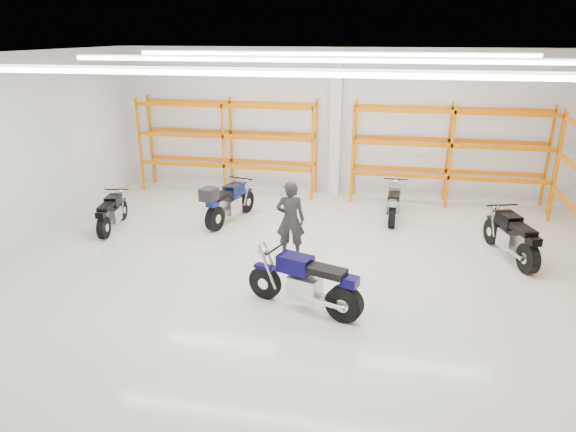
% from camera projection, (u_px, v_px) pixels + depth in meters
% --- Properties ---
extents(ground, '(14.00, 14.00, 0.00)m').
position_uv_depth(ground, '(302.00, 272.00, 11.13)').
color(ground, beige).
rests_on(ground, ground).
extents(room_shell, '(14.02, 12.02, 4.51)m').
position_uv_depth(room_shell, '(304.00, 120.00, 10.04)').
color(room_shell, silver).
rests_on(room_shell, ground).
extents(motorcycle_main, '(2.29, 1.07, 1.16)m').
position_uv_depth(motorcycle_main, '(308.00, 284.00, 9.41)').
color(motorcycle_main, black).
rests_on(motorcycle_main, ground).
extents(motorcycle_back_a, '(0.64, 1.94, 0.96)m').
position_uv_depth(motorcycle_back_a, '(111.00, 214.00, 13.37)').
color(motorcycle_back_a, black).
rests_on(motorcycle_back_a, ground).
extents(motorcycle_back_b, '(0.99, 2.32, 1.21)m').
position_uv_depth(motorcycle_back_b, '(227.00, 203.00, 13.79)').
color(motorcycle_back_b, black).
rests_on(motorcycle_back_b, ground).
extents(motorcycle_back_c, '(0.69, 2.07, 1.02)m').
position_uv_depth(motorcycle_back_c, '(393.00, 203.00, 14.12)').
color(motorcycle_back_c, black).
rests_on(motorcycle_back_c, ground).
extents(motorcycle_back_d, '(0.96, 2.21, 1.12)m').
position_uv_depth(motorcycle_back_d, '(512.00, 238.00, 11.59)').
color(motorcycle_back_d, black).
rests_on(motorcycle_back_d, ground).
extents(standing_man, '(0.71, 0.51, 1.81)m').
position_uv_depth(standing_man, '(290.00, 220.00, 11.61)').
color(standing_man, black).
rests_on(standing_man, ground).
extents(structural_column, '(0.32, 0.32, 4.50)m').
position_uv_depth(structural_column, '(336.00, 124.00, 15.74)').
color(structural_column, white).
rests_on(structural_column, ground).
extents(pallet_racking_back_left, '(5.67, 0.87, 3.00)m').
position_uv_depth(pallet_racking_back_left, '(227.00, 137.00, 16.21)').
color(pallet_racking_back_left, orange).
rests_on(pallet_racking_back_left, ground).
extents(pallet_racking_back_right, '(5.67, 0.87, 3.00)m').
position_uv_depth(pallet_racking_back_right, '(450.00, 146.00, 14.94)').
color(pallet_racking_back_right, orange).
rests_on(pallet_racking_back_right, ground).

